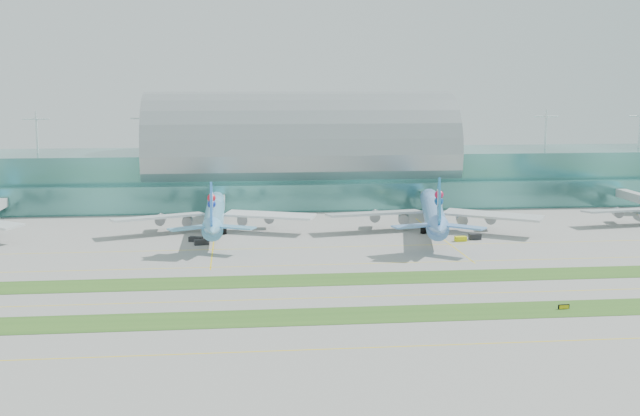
{
  "coord_description": "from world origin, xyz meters",
  "views": [
    {
      "loc": [
        -25.43,
        -183.74,
        47.1
      ],
      "look_at": [
        0.0,
        55.0,
        9.0
      ],
      "focal_mm": 45.0,
      "sensor_mm": 36.0,
      "label": 1
    }
  ],
  "objects": [
    {
      "name": "taxiline_a",
      "position": [
        0.0,
        -48.0,
        0.01
      ],
      "size": [
        420.0,
        0.35,
        0.01
      ],
      "primitive_type": "cube",
      "color": "yellow",
      "rests_on": "ground"
    },
    {
      "name": "gse_f",
      "position": [
        45.9,
        46.18,
        0.9
      ],
      "size": [
        3.63,
        2.18,
        1.79
      ],
      "primitive_type": "cube",
      "rotation": [
        0.0,
        0.0,
        0.07
      ],
      "color": "black",
      "rests_on": "ground"
    },
    {
      "name": "grass_strip_far",
      "position": [
        0.0,
        2.0,
        0.04
      ],
      "size": [
        420.0,
        12.0,
        0.08
      ],
      "primitive_type": "cube",
      "color": "#2D591E",
      "rests_on": "ground"
    },
    {
      "name": "airliner_c",
      "position": [
        36.64,
        61.17,
        6.56
      ],
      "size": [
        66.7,
        76.7,
        21.26
      ],
      "rotation": [
        0.0,
        0.0,
        -0.2
      ],
      "color": "#6092D4",
      "rests_on": "ground"
    },
    {
      "name": "gse_c",
      "position": [
        -37.4,
        51.97,
        0.75
      ],
      "size": [
        4.43,
        3.15,
        1.49
      ],
      "primitive_type": "cube",
      "rotation": [
        0.0,
        0.0,
        -0.35
      ],
      "color": "black",
      "rests_on": "ground"
    },
    {
      "name": "taxiline_c",
      "position": [
        0.0,
        18.0,
        0.01
      ],
      "size": [
        420.0,
        0.35,
        0.01
      ],
      "primitive_type": "cube",
      "color": "yellow",
      "rests_on": "ground"
    },
    {
      "name": "grass_strip_near",
      "position": [
        0.0,
        -28.0,
        0.04
      ],
      "size": [
        420.0,
        12.0,
        0.08
      ],
      "primitive_type": "cube",
      "color": "#2D591E",
      "rests_on": "ground"
    },
    {
      "name": "airliner_b",
      "position": [
        -32.11,
        67.06,
        6.15
      ],
      "size": [
        63.87,
        72.35,
        19.95
      ],
      "rotation": [
        0.0,
        0.0,
        0.0
      ],
      "color": "#60A9D4",
      "rests_on": "ground"
    },
    {
      "name": "taxiline_d",
      "position": [
        0.0,
        40.0,
        0.01
      ],
      "size": [
        420.0,
        0.35,
        0.01
      ],
      "primitive_type": "cube",
      "color": "yellow",
      "rests_on": "ground"
    },
    {
      "name": "taxiway_sign_east",
      "position": [
        42.3,
        -28.3,
        0.53
      ],
      "size": [
        2.52,
        0.56,
        1.06
      ],
      "rotation": [
        0.0,
        0.0,
        0.11
      ],
      "color": "black",
      "rests_on": "ground"
    },
    {
      "name": "ground",
      "position": [
        0.0,
        0.0,
        0.0
      ],
      "size": [
        700.0,
        700.0,
        0.0
      ],
      "primitive_type": "plane",
      "color": "gray",
      "rests_on": "ground"
    },
    {
      "name": "taxiline_b",
      "position": [
        0.0,
        -14.0,
        0.01
      ],
      "size": [
        420.0,
        0.35,
        0.01
      ],
      "primitive_type": "cube",
      "color": "yellow",
      "rests_on": "ground"
    },
    {
      "name": "gse_d",
      "position": [
        -35.59,
        47.04,
        0.78
      ],
      "size": [
        4.38,
        2.57,
        1.57
      ],
      "primitive_type": "cube",
      "rotation": [
        0.0,
        0.0,
        0.2
      ],
      "color": "black",
      "rests_on": "ground"
    },
    {
      "name": "gse_e",
      "position": [
        40.94,
        44.24,
        0.72
      ],
      "size": [
        3.59,
        2.16,
        1.44
      ],
      "primitive_type": "cube",
      "rotation": [
        0.0,
        0.0,
        0.1
      ],
      "color": "#D9D70C",
      "rests_on": "ground"
    },
    {
      "name": "terminal",
      "position": [
        0.01,
        128.79,
        14.23
      ],
      "size": [
        340.0,
        69.1,
        36.0
      ],
      "color": "#3D7A75",
      "rests_on": "ground"
    }
  ]
}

